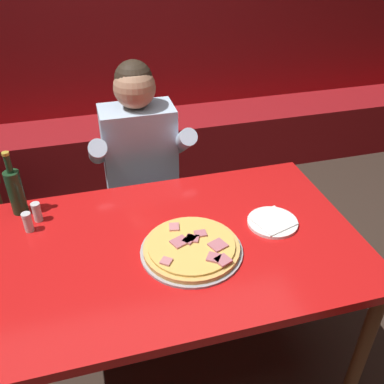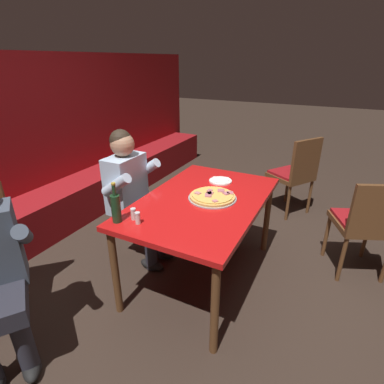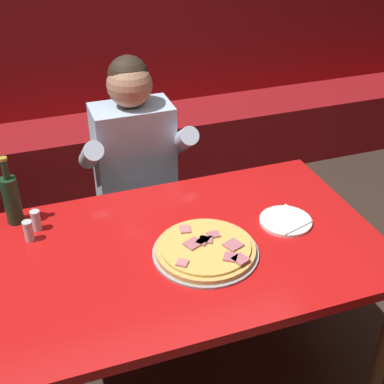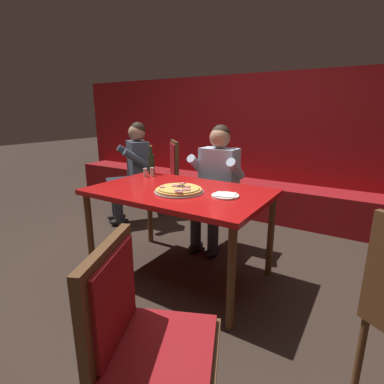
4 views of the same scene
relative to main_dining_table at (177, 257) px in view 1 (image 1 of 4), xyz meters
name	(u,v)px [view 1 (image 1 of 4)]	position (x,y,z in m)	size (l,w,h in m)	color
ground_plane	(180,362)	(0.00, 0.00, -0.70)	(24.00, 24.00, 0.00)	#33261E
booth_wall_panel	(111,49)	(0.00, 2.18, 0.25)	(6.80, 0.16, 1.90)	maroon
booth_bench	(125,150)	(0.00, 1.86, -0.47)	(6.46, 0.48, 0.46)	maroon
main_dining_table	(177,257)	(0.00, 0.00, 0.00)	(1.46, 0.92, 0.78)	brown
pizza	(192,248)	(0.04, -0.07, 0.10)	(0.39, 0.39, 0.05)	#9E9EA3
plate_white_paper	(273,222)	(0.41, 0.01, 0.09)	(0.21, 0.21, 0.02)	white
beer_bottle	(15,190)	(-0.61, 0.38, 0.19)	(0.07, 0.07, 0.29)	#19381E
shaker_parmesan	(28,223)	(-0.56, 0.23, 0.12)	(0.04, 0.04, 0.09)	silver
shaker_red_pepper_flakes	(37,213)	(-0.53, 0.29, 0.12)	(0.04, 0.04, 0.09)	silver
diner_seated_blue_shirt	(143,173)	(-0.02, 0.68, 0.01)	(0.53, 0.53, 1.27)	black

